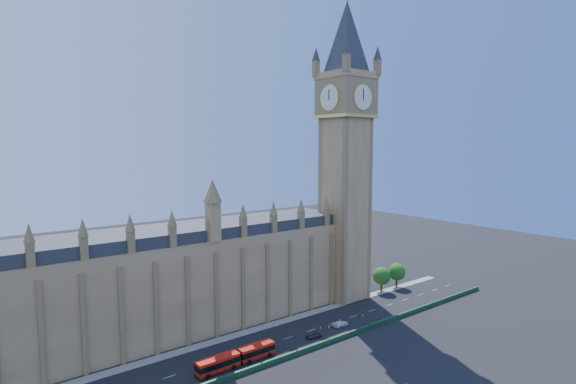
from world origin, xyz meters
TOP-DOWN VIEW (x-y plane):
  - ground at (0.00, 0.00)m, footprint 400.00×400.00m
  - palace_westminster at (-25.00, 22.00)m, footprint 120.00×20.00m
  - elizabeth_tower at (38.00, 13.99)m, footprint 20.59×20.59m
  - bridge_parapet at (0.00, -9.00)m, footprint 160.00×0.60m
  - kerb_north at (0.00, 9.50)m, footprint 160.00×3.00m
  - tree_east_near at (52.22, 10.08)m, footprint 6.00×6.00m
  - tree_east_far at (60.22, 10.08)m, footprint 6.00×6.00m
  - red_bus at (-14.03, -4.48)m, footprint 19.55×3.24m
  - car_grey at (9.48, -4.02)m, footprint 4.47×2.27m
  - car_silver at (19.62, -2.70)m, footprint 3.99×1.76m
  - car_white at (20.27, -2.88)m, footprint 4.89×2.11m
  - cone_a at (30.29, -1.63)m, footprint 0.50×0.50m
  - cone_b at (22.47, -0.12)m, footprint 0.42×0.42m
  - cone_c at (14.36, -1.01)m, footprint 0.55×0.55m
  - cone_d at (16.59, -2.06)m, footprint 0.53×0.53m

SIDE VIEW (x-z plane):
  - ground at x=0.00m, z-range 0.00..0.00m
  - kerb_north at x=0.00m, z-range 0.00..0.16m
  - cone_b at x=22.47m, z-range 0.00..0.62m
  - cone_a at x=30.29m, z-range 0.00..0.66m
  - cone_c at x=14.36m, z-range 0.00..0.71m
  - cone_d at x=16.59m, z-range -0.01..0.79m
  - bridge_parapet at x=0.00m, z-range 0.00..1.20m
  - car_silver at x=19.62m, z-range 0.00..1.28m
  - car_white at x=20.27m, z-range 0.00..1.40m
  - car_grey at x=9.48m, z-range 0.00..1.46m
  - red_bus at x=-14.03m, z-range 0.09..3.41m
  - tree_east_near at x=52.22m, z-range 1.39..9.89m
  - tree_east_far at x=60.22m, z-range 1.39..9.89m
  - palace_westminster at x=-25.00m, z-range -0.14..27.86m
  - elizabeth_tower at x=38.00m, z-range 2.06..107.06m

